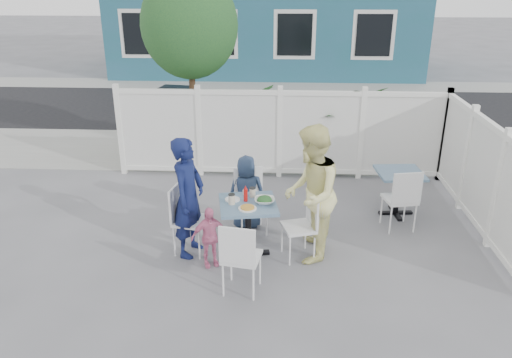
# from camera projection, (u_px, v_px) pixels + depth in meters

# --- Properties ---
(ground) EXTENTS (80.00, 80.00, 0.00)m
(ground) POSITION_uv_depth(u_px,v_px,m) (270.00, 240.00, 7.03)
(ground) COLOR slate
(near_sidewalk) EXTENTS (24.00, 2.60, 0.01)m
(near_sidewalk) POSITION_uv_depth(u_px,v_px,m) (275.00, 151.00, 10.54)
(near_sidewalk) COLOR gray
(near_sidewalk) RESTS_ON ground
(street) EXTENTS (24.00, 5.00, 0.01)m
(street) POSITION_uv_depth(u_px,v_px,m) (277.00, 108.00, 13.95)
(street) COLOR black
(street) RESTS_ON ground
(far_sidewalk) EXTENTS (24.00, 1.60, 0.01)m
(far_sidewalk) POSITION_uv_depth(u_px,v_px,m) (279.00, 85.00, 16.81)
(far_sidewalk) COLOR gray
(far_sidewalk) RESTS_ON ground
(fence_back) EXTENTS (5.86, 0.08, 1.60)m
(fence_back) POSITION_uv_depth(u_px,v_px,m) (280.00, 136.00, 8.94)
(fence_back) COLOR white
(fence_back) RESTS_ON ground
(fence_right) EXTENTS (0.08, 3.66, 1.60)m
(fence_right) POSITION_uv_depth(u_px,v_px,m) (481.00, 176.00, 7.13)
(fence_right) COLOR white
(fence_right) RESTS_ON ground
(tree) EXTENTS (1.80, 1.62, 3.59)m
(tree) POSITION_uv_depth(u_px,v_px,m) (189.00, 25.00, 9.17)
(tree) COLOR #382316
(tree) RESTS_ON ground
(utility_cabinet) EXTENTS (0.73, 0.57, 1.23)m
(utility_cabinet) POSITION_uv_depth(u_px,v_px,m) (179.00, 119.00, 10.59)
(utility_cabinet) COLOR gold
(utility_cabinet) RESTS_ON ground
(potted_shrub_a) EXTENTS (1.18, 1.18, 1.56)m
(potted_shrub_a) POSITION_uv_depth(u_px,v_px,m) (257.00, 125.00, 9.61)
(potted_shrub_a) COLOR #184222
(potted_shrub_a) RESTS_ON ground
(potted_shrub_b) EXTENTS (1.82, 1.71, 1.62)m
(potted_shrub_b) POSITION_uv_depth(u_px,v_px,m) (342.00, 126.00, 9.43)
(potted_shrub_b) COLOR #184222
(potted_shrub_b) RESTS_ON ground
(main_table) EXTENTS (0.83, 0.83, 0.76)m
(main_table) POSITION_uv_depth(u_px,v_px,m) (248.00, 215.00, 6.43)
(main_table) COLOR #45628D
(main_table) RESTS_ON ground
(spare_table) EXTENTS (0.73, 0.73, 0.71)m
(spare_table) POSITION_uv_depth(u_px,v_px,m) (399.00, 182.00, 7.58)
(spare_table) COLOR #45628D
(spare_table) RESTS_ON ground
(chair_left) EXTENTS (0.48, 0.49, 0.93)m
(chair_left) POSITION_uv_depth(u_px,v_px,m) (185.00, 214.00, 6.56)
(chair_left) COLOR white
(chair_left) RESTS_ON ground
(chair_right) EXTENTS (0.49, 0.50, 0.90)m
(chair_right) POSITION_uv_depth(u_px,v_px,m) (304.00, 221.00, 6.43)
(chair_right) COLOR white
(chair_right) RESTS_ON ground
(chair_back) EXTENTS (0.52, 0.51, 0.93)m
(chair_back) POSITION_uv_depth(u_px,v_px,m) (250.00, 195.00, 7.12)
(chair_back) COLOR white
(chair_back) RESTS_ON ground
(chair_near) EXTENTS (0.48, 0.47, 0.92)m
(chair_near) POSITION_uv_depth(u_px,v_px,m) (240.00, 254.00, 5.64)
(chair_near) COLOR white
(chair_near) RESTS_ON ground
(chair_spare) EXTENTS (0.50, 0.49, 0.94)m
(chair_spare) POSITION_uv_depth(u_px,v_px,m) (403.00, 196.00, 7.08)
(chair_spare) COLOR white
(chair_spare) RESTS_ON ground
(man) EXTENTS (0.52, 0.66, 1.61)m
(man) POSITION_uv_depth(u_px,v_px,m) (188.00, 198.00, 6.41)
(man) COLOR #101846
(man) RESTS_ON ground
(woman) EXTENTS (0.76, 0.93, 1.79)m
(woman) POSITION_uv_depth(u_px,v_px,m) (311.00, 194.00, 6.29)
(woman) COLOR #EEE54B
(woman) RESTS_ON ground
(boy) EXTENTS (0.60, 0.46, 1.10)m
(boy) POSITION_uv_depth(u_px,v_px,m) (247.00, 192.00, 7.20)
(boy) COLOR navy
(boy) RESTS_ON ground
(toddler) EXTENTS (0.51, 0.37, 0.81)m
(toddler) POSITION_uv_depth(u_px,v_px,m) (209.00, 237.00, 6.27)
(toddler) COLOR pink
(toddler) RESTS_ON ground
(plate_main) EXTENTS (0.23, 0.23, 0.01)m
(plate_main) POSITION_uv_depth(u_px,v_px,m) (247.00, 208.00, 6.20)
(plate_main) COLOR white
(plate_main) RESTS_ON main_table
(plate_side) EXTENTS (0.20, 0.20, 0.01)m
(plate_side) POSITION_uv_depth(u_px,v_px,m) (232.00, 199.00, 6.45)
(plate_side) COLOR white
(plate_side) RESTS_ON main_table
(salad_bowl) EXTENTS (0.26, 0.26, 0.06)m
(salad_bowl) POSITION_uv_depth(u_px,v_px,m) (265.00, 201.00, 6.35)
(salad_bowl) COLOR white
(salad_bowl) RESTS_ON main_table
(coffee_cup_a) EXTENTS (0.08, 0.08, 0.13)m
(coffee_cup_a) POSITION_uv_depth(u_px,v_px,m) (232.00, 199.00, 6.31)
(coffee_cup_a) COLOR beige
(coffee_cup_a) RESTS_ON main_table
(coffee_cup_b) EXTENTS (0.08, 0.08, 0.12)m
(coffee_cup_b) POSITION_uv_depth(u_px,v_px,m) (253.00, 193.00, 6.52)
(coffee_cup_b) COLOR beige
(coffee_cup_b) RESTS_ON main_table
(ketchup_bottle) EXTENTS (0.05, 0.05, 0.17)m
(ketchup_bottle) POSITION_uv_depth(u_px,v_px,m) (246.00, 195.00, 6.39)
(ketchup_bottle) COLOR #B9110F
(ketchup_bottle) RESTS_ON main_table
(salt_shaker) EXTENTS (0.03, 0.03, 0.06)m
(salt_shaker) POSITION_uv_depth(u_px,v_px,m) (244.00, 192.00, 6.60)
(salt_shaker) COLOR white
(salt_shaker) RESTS_ON main_table
(pepper_shaker) EXTENTS (0.03, 0.03, 0.07)m
(pepper_shaker) POSITION_uv_depth(u_px,v_px,m) (246.00, 193.00, 6.56)
(pepper_shaker) COLOR black
(pepper_shaker) RESTS_ON main_table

